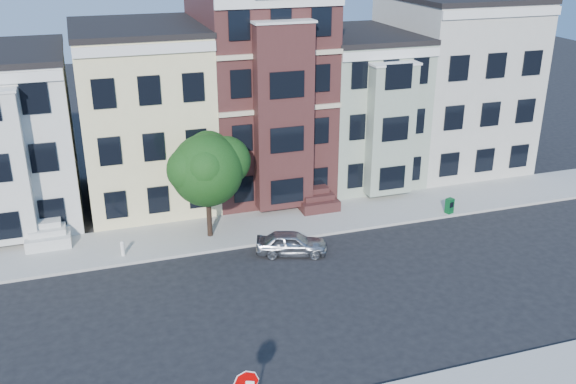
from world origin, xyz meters
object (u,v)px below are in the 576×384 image
object	(u,v)px
newspaper_box	(450,206)
fire_hydrant	(123,250)
street_tree	(207,175)
parked_car	(292,243)

from	to	relation	value
newspaper_box	fire_hydrant	bearing A→B (deg)	161.42
street_tree	parked_car	world-z (taller)	street_tree
fire_hydrant	parked_car	bearing A→B (deg)	-15.30
street_tree	newspaper_box	size ratio (longest dim) A/B	7.82
street_tree	newspaper_box	world-z (taller)	street_tree
fire_hydrant	street_tree	bearing A→B (deg)	10.50
street_tree	parked_car	distance (m)	5.52
newspaper_box	fire_hydrant	xyz separation A→B (m)	(-18.09, 0.55, -0.13)
parked_car	newspaper_box	distance (m)	10.16
fire_hydrant	newspaper_box	bearing A→B (deg)	-1.73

